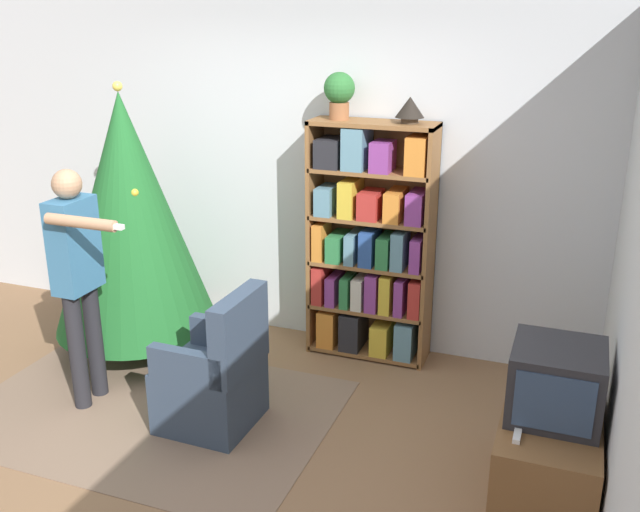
# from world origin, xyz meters

# --- Properties ---
(ground_plane) EXTENTS (14.00, 14.00, 0.00)m
(ground_plane) POSITION_xyz_m (0.00, 0.00, 0.00)
(ground_plane) COLOR #846042
(wall_back) EXTENTS (8.00, 0.10, 2.60)m
(wall_back) POSITION_xyz_m (0.00, 1.88, 1.30)
(wall_back) COLOR silver
(wall_back) RESTS_ON ground_plane
(area_rug) EXTENTS (2.39, 1.67, 0.01)m
(area_rug) POSITION_xyz_m (-0.55, 0.32, 0.00)
(area_rug) COLOR #7F6651
(area_rug) RESTS_ON ground_plane
(bookshelf) EXTENTS (0.91, 0.32, 1.79)m
(bookshelf) POSITION_xyz_m (0.55, 1.64, 0.87)
(bookshelf) COLOR brown
(bookshelf) RESTS_ON ground_plane
(tv_stand) EXTENTS (0.50, 0.94, 0.53)m
(tv_stand) POSITION_xyz_m (1.96, 0.30, 0.26)
(tv_stand) COLOR brown
(tv_stand) RESTS_ON ground_plane
(television) EXTENTS (0.46, 0.47, 0.39)m
(television) POSITION_xyz_m (1.96, 0.29, 0.72)
(television) COLOR #28282D
(television) RESTS_ON tv_stand
(game_remote) EXTENTS (0.04, 0.12, 0.02)m
(game_remote) POSITION_xyz_m (1.81, 0.01, 0.54)
(game_remote) COLOR white
(game_remote) RESTS_ON tv_stand
(christmas_tree) EXTENTS (1.22, 1.22, 2.06)m
(christmas_tree) POSITION_xyz_m (-1.12, 1.06, 1.10)
(christmas_tree) COLOR #4C3323
(christmas_tree) RESTS_ON ground_plane
(armchair) EXTENTS (0.58, 0.57, 0.92)m
(armchair) POSITION_xyz_m (-0.06, 0.34, 0.32)
(armchair) COLOR #334256
(armchair) RESTS_ON ground_plane
(standing_person) EXTENTS (0.63, 0.47, 1.60)m
(standing_person) POSITION_xyz_m (-1.00, 0.30, 0.95)
(standing_person) COLOR #232328
(standing_person) RESTS_ON ground_plane
(potted_plant) EXTENTS (0.22, 0.22, 0.33)m
(potted_plant) POSITION_xyz_m (0.30, 1.65, 1.98)
(potted_plant) COLOR #935B38
(potted_plant) RESTS_ON bookshelf
(table_lamp) EXTENTS (0.20, 0.20, 0.18)m
(table_lamp) POSITION_xyz_m (0.81, 1.65, 1.89)
(table_lamp) COLOR #473828
(table_lamp) RESTS_ON bookshelf
(book_pile_near_tree) EXTENTS (0.21, 0.19, 0.13)m
(book_pile_near_tree) POSITION_xyz_m (-0.58, 0.72, 0.06)
(book_pile_near_tree) COLOR #B22D28
(book_pile_near_tree) RESTS_ON ground_plane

